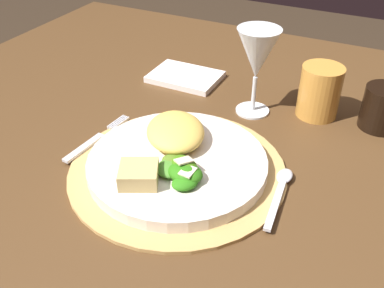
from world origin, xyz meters
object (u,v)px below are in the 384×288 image
(dining_table, at_px, (228,185))
(amber_tumbler, at_px, (320,92))
(spoon, at_px, (281,188))
(fork, at_px, (95,140))
(napkin, at_px, (185,77))
(wine_glass, at_px, (257,56))
(dark_tumbler, at_px, (383,108))
(dinner_plate, at_px, (177,163))

(dining_table, height_order, amber_tumbler, amber_tumbler)
(spoon, distance_m, amber_tumbler, 0.24)
(dining_table, height_order, fork, fork)
(spoon, relative_size, napkin, 0.95)
(wine_glass, distance_m, amber_tumbler, 0.13)
(spoon, bearing_deg, dining_table, 144.64)
(napkin, xyz_separation_m, wine_glass, (0.17, -0.06, 0.11))
(dining_table, distance_m, dark_tumbler, 0.30)
(fork, bearing_deg, spoon, 3.51)
(dining_table, distance_m, napkin, 0.27)
(fork, bearing_deg, amber_tumbler, 40.24)
(dinner_plate, xyz_separation_m, napkin, (-0.13, 0.28, -0.01))
(napkin, distance_m, amber_tumbler, 0.29)
(amber_tumbler, relative_size, dark_tumbler, 1.26)
(wine_glass, bearing_deg, dinner_plate, -100.50)
(dining_table, xyz_separation_m, napkin, (-0.18, 0.18, 0.09))
(amber_tumbler, bearing_deg, wine_glass, -158.74)
(wine_glass, bearing_deg, spoon, -59.97)
(dinner_plate, distance_m, amber_tumbler, 0.30)
(dining_table, bearing_deg, spoon, -35.36)
(dark_tumbler, bearing_deg, dinner_plate, -133.64)
(napkin, relative_size, wine_glass, 0.89)
(dinner_plate, relative_size, wine_glass, 1.70)
(dining_table, distance_m, amber_tumbler, 0.24)
(amber_tumbler, bearing_deg, napkin, 176.00)
(dinner_plate, height_order, spoon, dinner_plate)
(napkin, bearing_deg, fork, -95.29)
(dinner_plate, relative_size, dark_tumbler, 3.60)
(dining_table, relative_size, dark_tumbler, 17.95)
(fork, xyz_separation_m, wine_glass, (0.20, 0.22, 0.10))
(napkin, height_order, wine_glass, wine_glass)
(dinner_plate, xyz_separation_m, spoon, (0.16, 0.02, -0.01))
(wine_glass, relative_size, amber_tumbler, 1.68)
(dining_table, distance_m, fork, 0.25)
(fork, xyz_separation_m, spoon, (0.31, 0.02, -0.00))
(spoon, distance_m, dark_tumbler, 0.27)
(wine_glass, bearing_deg, amber_tumbler, 21.26)
(dining_table, xyz_separation_m, dark_tumbler, (0.21, 0.17, 0.12))
(spoon, height_order, dark_tumbler, dark_tumbler)
(spoon, bearing_deg, dinner_plate, -171.74)
(fork, xyz_separation_m, napkin, (0.03, 0.28, -0.00))
(amber_tumbler, xyz_separation_m, dark_tumbler, (0.11, 0.01, -0.01))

